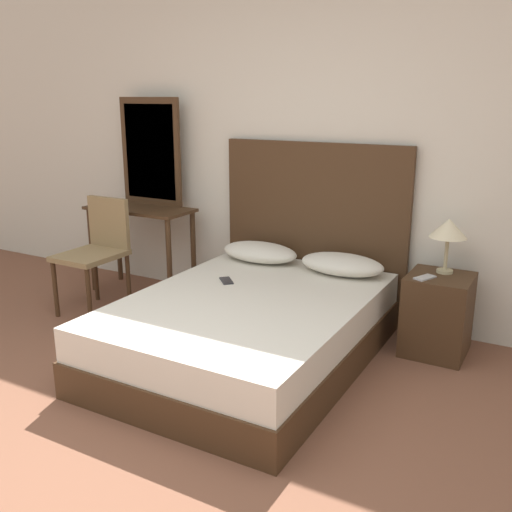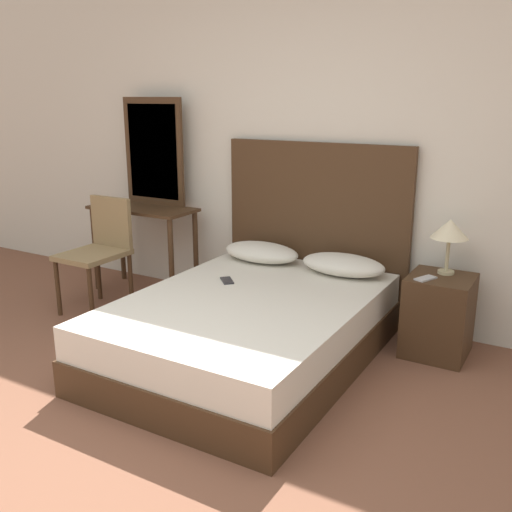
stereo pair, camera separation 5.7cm
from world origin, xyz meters
name	(u,v)px [view 2 (the right image)]	position (x,y,z in m)	size (l,w,h in m)	color
ground_plane	(62,498)	(0.00, 0.00, 0.00)	(16.00, 16.00, 0.00)	brown
wall_back	(321,139)	(0.00, 2.61, 1.35)	(10.00, 0.06, 2.70)	silver
bed	(248,329)	(0.01, 1.54, 0.21)	(1.41, 1.94, 0.43)	#422B19
headboard	(315,230)	(0.01, 2.54, 0.67)	(1.48, 0.05, 1.33)	#422B19
pillow_left	(261,252)	(-0.33, 2.30, 0.50)	(0.61, 0.33, 0.15)	silver
pillow_right	(343,265)	(0.34, 2.30, 0.50)	(0.61, 0.33, 0.15)	silver
phone_on_bed	(227,280)	(-0.29, 1.75, 0.43)	(0.15, 0.16, 0.01)	#232328
nightstand	(438,316)	(1.04, 2.26, 0.27)	(0.40, 0.41, 0.54)	#422B19
table_lamp	(450,231)	(1.04, 2.34, 0.83)	(0.24, 0.24, 0.36)	tan
phone_on_nightstand	(426,278)	(0.96, 2.15, 0.54)	(0.12, 0.17, 0.01)	#B7B7BC
vanity_desk	(143,225)	(-1.46, 2.26, 0.60)	(0.92, 0.41, 0.75)	#422B19
vanity_mirror	(154,152)	(-1.46, 2.44, 1.20)	(0.61, 0.03, 0.90)	#422B19
chair	(100,246)	(-1.50, 1.77, 0.51)	(0.42, 0.49, 0.89)	olive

